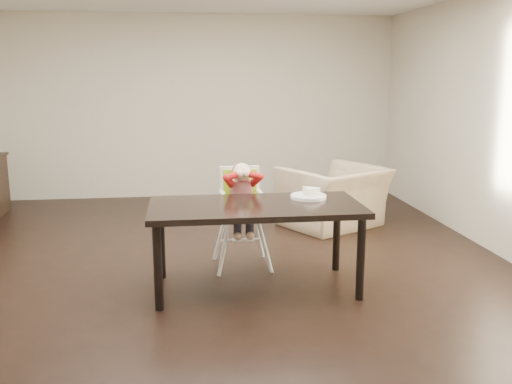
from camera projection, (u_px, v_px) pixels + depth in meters
The scene contains 6 objects.
ground at pixel (208, 272), 5.38m from camera, with size 7.00×7.00×0.00m, color black.
room_walls at pixel (204, 72), 5.00m from camera, with size 6.02×7.02×2.71m.
dining_table at pixel (256, 213), 4.85m from camera, with size 1.80×0.90×0.75m.
high_chair at pixel (241, 194), 5.44m from camera, with size 0.43×0.43×1.01m.
plate at pixel (309, 195), 5.07m from camera, with size 0.36×0.36×0.09m.
armchair at pixel (334, 187), 6.91m from camera, with size 1.12×0.73×0.98m, color tan.
Camera 1 is at (-0.20, -5.13, 1.84)m, focal length 40.00 mm.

